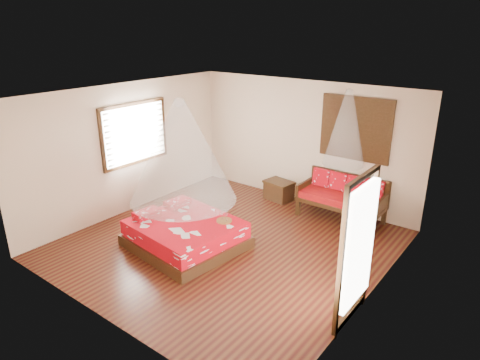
{
  "coord_description": "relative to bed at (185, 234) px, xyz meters",
  "views": [
    {
      "loc": [
        4.55,
        -5.57,
        3.95
      ],
      "look_at": [
        -0.05,
        0.46,
        1.15
      ],
      "focal_mm": 32.0,
      "sensor_mm": 36.0,
      "label": 1
    }
  ],
  "objects": [
    {
      "name": "room",
      "position": [
        0.59,
        0.52,
        1.15
      ],
      "size": [
        5.54,
        5.54,
        2.84
      ],
      "color": "black",
      "rests_on": "ground"
    },
    {
      "name": "daybed",
      "position": [
        1.81,
        2.9,
        0.27
      ],
      "size": [
        1.78,
        0.79,
        0.94
      ],
      "color": "black",
      "rests_on": "floor"
    },
    {
      "name": "bed",
      "position": [
        0.0,
        0.0,
        0.0
      ],
      "size": [
        2.1,
        1.94,
        0.63
      ],
      "rotation": [
        0.0,
        0.0,
        -0.12
      ],
      "color": "black",
      "rests_on": "floor"
    },
    {
      "name": "mosquito_net_daybed",
      "position": [
        1.81,
        2.77,
        1.75
      ],
      "size": [
        0.84,
        0.84,
        1.5
      ],
      "primitive_type": "cone",
      "color": "white",
      "rests_on": "ceiling"
    },
    {
      "name": "wine_tray",
      "position": [
        0.58,
        0.45,
        0.31
      ],
      "size": [
        0.29,
        0.29,
        0.23
      ],
      "rotation": [
        0.0,
        0.0,
        0.14
      ],
      "color": "brown",
      "rests_on": "bed"
    },
    {
      "name": "shutter_panel",
      "position": [
        1.81,
        3.24,
        1.65
      ],
      "size": [
        1.52,
        0.06,
        1.32
      ],
      "color": "black",
      "rests_on": "wall_back"
    },
    {
      "name": "storage_chest",
      "position": [
        0.18,
        2.97,
        -0.02
      ],
      "size": [
        0.72,
        0.58,
        0.45
      ],
      "rotation": [
        0.0,
        0.0,
        -0.16
      ],
      "color": "black",
      "rests_on": "floor"
    },
    {
      "name": "window_left",
      "position": [
        -2.11,
        0.72,
        1.45
      ],
      "size": [
        0.1,
        1.74,
        1.34
      ],
      "color": "black",
      "rests_on": "wall_left"
    },
    {
      "name": "mosquito_net_main",
      "position": [
        0.01,
        -0.0,
        1.6
      ],
      "size": [
        1.9,
        1.9,
        1.8
      ],
      "primitive_type": "cone",
      "color": "white",
      "rests_on": "ceiling"
    },
    {
      "name": "glazed_door",
      "position": [
        3.31,
        -0.08,
        0.82
      ],
      "size": [
        0.08,
        1.02,
        2.16
      ],
      "color": "black",
      "rests_on": "floor"
    }
  ]
}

